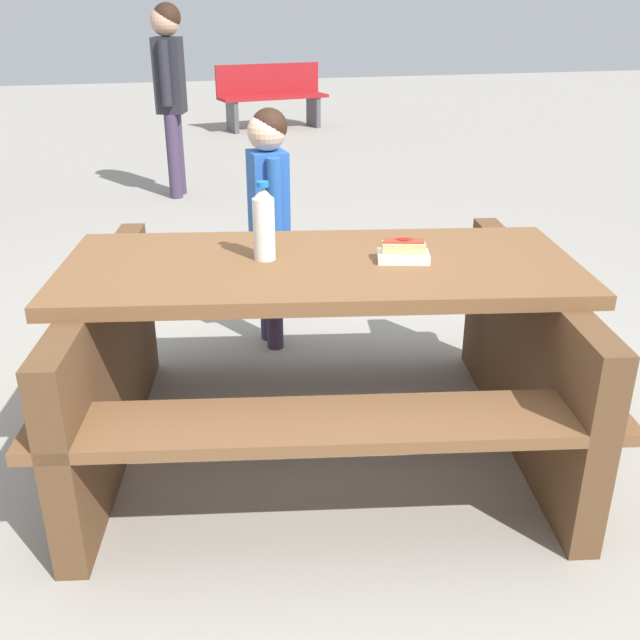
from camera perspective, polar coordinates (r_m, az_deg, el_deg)
ground_plane at (r=2.87m, az=0.00°, el=-9.66°), size 30.00×30.00×0.00m
picnic_table at (r=2.65m, az=0.00°, el=-1.59°), size 2.05×1.74×0.75m
soda_bottle at (r=2.53m, az=-4.47°, el=7.61°), size 0.08×0.08×0.28m
hotdog_tray at (r=2.55m, az=6.62°, el=5.36°), size 0.20×0.16×0.08m
child_in_coat at (r=3.43m, az=-4.08°, el=9.50°), size 0.18×0.29×1.16m
park_bench_far at (r=10.37m, az=-3.86°, el=17.36°), size 1.55×0.65×0.85m
bystander_adult at (r=6.56m, az=-11.83°, el=18.37°), size 0.29×0.38×1.60m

